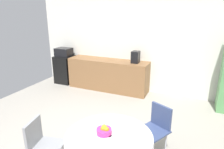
% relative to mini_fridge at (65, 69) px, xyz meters
% --- Properties ---
extents(ground_plane, '(6.00, 6.00, 0.00)m').
position_rel_mini_fridge_xyz_m(ground_plane, '(2.20, -2.65, -0.44)').
color(ground_plane, '#9E998E').
extents(wall_back, '(6.00, 0.10, 2.60)m').
position_rel_mini_fridge_xyz_m(wall_back, '(2.20, 0.35, 0.86)').
color(wall_back, white).
rests_on(wall_back, ground_plane).
extents(counter_block, '(2.38, 0.60, 0.90)m').
position_rel_mini_fridge_xyz_m(counter_block, '(1.54, 0.00, 0.01)').
color(counter_block, brown).
rests_on(counter_block, ground_plane).
extents(mini_fridge, '(0.54, 0.54, 0.88)m').
position_rel_mini_fridge_xyz_m(mini_fridge, '(0.00, 0.00, 0.00)').
color(mini_fridge, black).
rests_on(mini_fridge, ground_plane).
extents(microwave, '(0.48, 0.38, 0.26)m').
position_rel_mini_fridge_xyz_m(microwave, '(0.00, 0.00, 0.57)').
color(microwave, black).
rests_on(microwave, mini_fridge).
extents(round_table, '(1.13, 1.13, 0.74)m').
position_rel_mini_fridge_xyz_m(round_table, '(3.00, -3.14, 0.17)').
color(round_table, silver).
rests_on(round_table, ground_plane).
extents(chair_navy, '(0.57, 0.57, 0.83)m').
position_rel_mini_fridge_xyz_m(chair_navy, '(3.45, -2.27, 0.08)').
color(chair_navy, silver).
rests_on(chair_navy, ground_plane).
extents(chair_gray, '(0.50, 0.50, 0.83)m').
position_rel_mini_fridge_xyz_m(chair_gray, '(2.04, -3.36, 0.08)').
color(chair_gray, silver).
rests_on(chair_gray, ground_plane).
extents(fruit_bowl, '(0.20, 0.20, 0.13)m').
position_rel_mini_fridge_xyz_m(fruit_bowl, '(2.93, -3.13, 0.35)').
color(fruit_bowl, '#D8338C').
rests_on(fruit_bowl, round_table).
extents(mug_white, '(0.13, 0.08, 0.09)m').
position_rel_mini_fridge_xyz_m(mug_white, '(2.34, 0.03, 0.51)').
color(mug_white, '#D84C4C').
rests_on(mug_white, counter_block).
extents(coffee_maker, '(0.20, 0.24, 0.32)m').
position_rel_mini_fridge_xyz_m(coffee_maker, '(2.37, 0.00, 0.62)').
color(coffee_maker, black).
rests_on(coffee_maker, counter_block).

